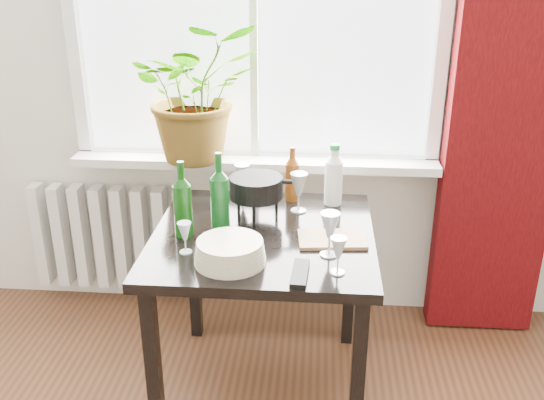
# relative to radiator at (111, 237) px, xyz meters

# --- Properties ---
(windowsill) EXTENTS (1.72, 0.20, 0.04)m
(windowsill) POSITION_rel_radiator_xyz_m (0.75, -0.03, 0.44)
(windowsill) COLOR silver
(windowsill) RESTS_ON ground
(curtain) EXTENTS (0.50, 0.12, 2.56)m
(curtain) POSITION_rel_radiator_xyz_m (1.87, -0.06, 0.92)
(curtain) COLOR #360406
(curtain) RESTS_ON ground
(radiator) EXTENTS (0.80, 0.10, 0.55)m
(radiator) POSITION_rel_radiator_xyz_m (0.00, 0.00, 0.00)
(radiator) COLOR silver
(radiator) RESTS_ON ground
(table) EXTENTS (0.85, 0.85, 0.74)m
(table) POSITION_rel_radiator_xyz_m (0.85, -0.63, 0.27)
(table) COLOR black
(table) RESTS_ON ground
(potted_plant) EXTENTS (0.70, 0.66, 0.63)m
(potted_plant) POSITION_rel_radiator_xyz_m (0.50, -0.07, 0.78)
(potted_plant) COLOR #447B20
(potted_plant) RESTS_ON windowsill
(wine_bottle_left) EXTENTS (0.08, 0.08, 0.30)m
(wine_bottle_left) POSITION_rel_radiator_xyz_m (0.55, -0.67, 0.51)
(wine_bottle_left) COLOR #0C3B0B
(wine_bottle_left) RESTS_ON table
(wine_bottle_right) EXTENTS (0.09, 0.09, 0.31)m
(wine_bottle_right) POSITION_rel_radiator_xyz_m (0.68, -0.60, 0.52)
(wine_bottle_right) COLOR #0C3E13
(wine_bottle_right) RESTS_ON table
(bottle_amber) EXTENTS (0.08, 0.08, 0.24)m
(bottle_amber) POSITION_rel_radiator_xyz_m (0.94, -0.29, 0.48)
(bottle_amber) COLOR #6B320B
(bottle_amber) RESTS_ON table
(cleaning_bottle) EXTENTS (0.09, 0.09, 0.27)m
(cleaning_bottle) POSITION_rel_radiator_xyz_m (1.12, -0.32, 0.49)
(cleaning_bottle) COLOR white
(cleaning_bottle) RESTS_ON table
(wineglass_front_right) EXTENTS (0.09, 0.09, 0.17)m
(wineglass_front_right) POSITION_rel_radiator_xyz_m (1.10, -0.80, 0.44)
(wineglass_front_right) COLOR silver
(wineglass_front_right) RESTS_ON table
(wineglass_far_right) EXTENTS (0.06, 0.06, 0.14)m
(wineglass_far_right) POSITION_rel_radiator_xyz_m (1.13, -0.92, 0.43)
(wineglass_far_right) COLOR silver
(wineglass_far_right) RESTS_ON table
(wineglass_back_center) EXTENTS (0.08, 0.08, 0.17)m
(wineglass_back_center) POSITION_rel_radiator_xyz_m (0.98, -0.41, 0.45)
(wineglass_back_center) COLOR #B4BAC2
(wineglass_back_center) RESTS_ON table
(wineglass_back_left) EXTENTS (0.07, 0.07, 0.16)m
(wineglass_back_left) POSITION_rel_radiator_xyz_m (0.73, -0.29, 0.44)
(wineglass_back_left) COLOR silver
(wineglass_back_left) RESTS_ON table
(wineglass_front_left) EXTENTS (0.05, 0.05, 0.12)m
(wineglass_front_left) POSITION_rel_radiator_xyz_m (0.59, -0.82, 0.42)
(wineglass_front_left) COLOR white
(wineglass_front_left) RESTS_ON table
(plate_stack) EXTENTS (0.28, 0.28, 0.08)m
(plate_stack) POSITION_rel_radiator_xyz_m (0.76, -0.88, 0.40)
(plate_stack) COLOR beige
(plate_stack) RESTS_ON table
(fondue_pot) EXTENTS (0.31, 0.29, 0.17)m
(fondue_pot) POSITION_rel_radiator_xyz_m (0.81, -0.47, 0.44)
(fondue_pot) COLOR black
(fondue_pot) RESTS_ON table
(tv_remote) EXTENTS (0.06, 0.18, 0.02)m
(tv_remote) POSITION_rel_radiator_xyz_m (1.00, -0.96, 0.37)
(tv_remote) COLOR black
(tv_remote) RESTS_ON table
(cutting_board) EXTENTS (0.26, 0.18, 0.01)m
(cutting_board) POSITION_rel_radiator_xyz_m (1.11, -0.68, 0.37)
(cutting_board) COLOR #A37249
(cutting_board) RESTS_ON table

